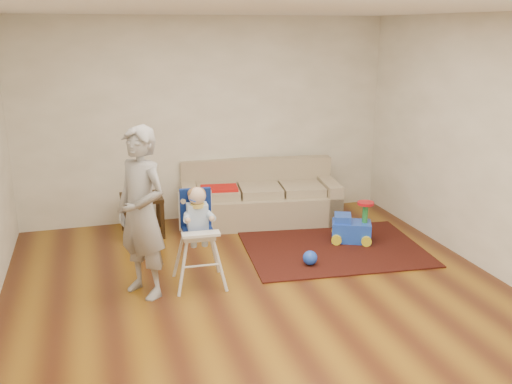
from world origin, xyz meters
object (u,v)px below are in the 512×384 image
object	(u,v)px
ride_on_toy	(352,221)
adult	(142,213)
sofa	(260,193)
toy_ball	(310,258)
side_table	(142,215)
high_chair	(198,238)

from	to	relation	value
ride_on_toy	adult	bearing A→B (deg)	-140.78
adult	ride_on_toy	bearing A→B (deg)	70.23
sofa	toy_ball	size ratio (longest dim) A/B	13.37
side_table	toy_ball	bearing A→B (deg)	-42.58
ride_on_toy	high_chair	xyz separation A→B (m)	(-2.02, -0.65, 0.23)
side_table	toy_ball	xyz separation A→B (m)	(1.68, -1.54, -0.16)
toy_ball	adult	size ratio (longest dim) A/B	0.10
toy_ball	high_chair	xyz separation A→B (m)	(-1.26, -0.10, 0.40)
side_table	high_chair	xyz separation A→B (m)	(0.42, -1.64, 0.25)
side_table	toy_ball	world-z (taller)	side_table
side_table	ride_on_toy	distance (m)	2.63
ride_on_toy	toy_ball	distance (m)	0.95
ride_on_toy	adult	size ratio (longest dim) A/B	0.30
high_chair	adult	size ratio (longest dim) A/B	0.62
toy_ball	adult	xyz separation A→B (m)	(-1.81, -0.17, 0.74)
adult	toy_ball	bearing A→B (deg)	59.90
sofa	adult	world-z (taller)	adult
ride_on_toy	toy_ball	bearing A→B (deg)	-120.36
sofa	side_table	size ratio (longest dim) A/B	4.27
side_table	adult	bearing A→B (deg)	-94.57
high_chair	side_table	bearing A→B (deg)	106.96
ride_on_toy	sofa	bearing A→B (deg)	153.17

